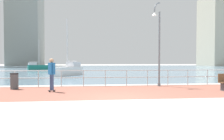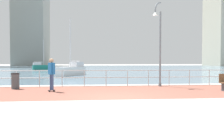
% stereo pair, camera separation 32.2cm
% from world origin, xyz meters
% --- Properties ---
extents(ground, '(220.00, 220.00, 0.00)m').
position_xyz_m(ground, '(0.00, 40.00, 0.00)').
color(ground, '#ADAAA5').
extents(brick_paving, '(28.00, 5.82, 0.01)m').
position_xyz_m(brick_paving, '(0.00, 2.38, 0.00)').
color(brick_paving, '#935647').
rests_on(brick_paving, ground).
extents(harbor_water, '(180.00, 88.00, 0.00)m').
position_xyz_m(harbor_water, '(0.00, 50.29, 0.00)').
color(harbor_water, slate).
rests_on(harbor_water, ground).
extents(waterfront_railing, '(25.25, 0.06, 1.04)m').
position_xyz_m(waterfront_railing, '(-0.00, 5.29, 0.72)').
color(waterfront_railing, '#B2BCC1').
rests_on(waterfront_railing, ground).
extents(lamppost, '(0.70, 0.61, 5.32)m').
position_xyz_m(lamppost, '(3.27, 4.59, 2.94)').
color(lamppost, slate).
rests_on(lamppost, ground).
extents(skateboarder, '(0.39, 0.51, 1.74)m').
position_xyz_m(skateboarder, '(-3.07, 2.55, 1.04)').
color(skateboarder, black).
rests_on(skateboarder, ground).
extents(trash_bin, '(0.46, 0.46, 0.93)m').
position_xyz_m(trash_bin, '(-5.31, 4.03, 0.47)').
color(trash_bin, '#474C51').
rests_on(trash_bin, ground).
extents(sailboat_blue, '(3.52, 4.73, 6.50)m').
position_xyz_m(sailboat_blue, '(-3.00, 18.14, 0.62)').
color(sailboat_blue, white).
rests_on(sailboat_blue, ground).
extents(sailboat_yellow, '(4.49, 2.72, 6.03)m').
position_xyz_m(sailboat_yellow, '(-9.97, 40.12, 0.58)').
color(sailboat_yellow, '#197266').
rests_on(sailboat_yellow, ground).
extents(tower_brick, '(10.11, 14.21, 29.01)m').
position_xyz_m(tower_brick, '(51.82, 79.94, 13.68)').
color(tower_brick, '#B2AD99').
rests_on(tower_brick, ground).
extents(tower_glass, '(12.19, 17.87, 40.74)m').
position_xyz_m(tower_glass, '(-23.56, 93.86, 19.54)').
color(tower_glass, '#939993').
rests_on(tower_glass, ground).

